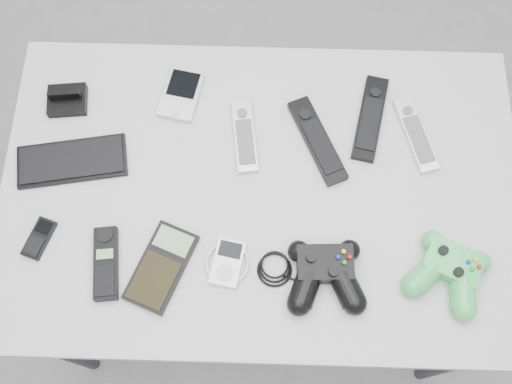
{
  "coord_description": "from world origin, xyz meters",
  "views": [
    {
      "loc": [
        -0.04,
        -0.43,
        1.94
      ],
      "look_at": [
        -0.05,
        0.02,
        0.77
      ],
      "focal_mm": 42.0,
      "sensor_mm": 36.0,
      "label": 1
    }
  ],
  "objects_px": {
    "remote_black_b": "(370,118)",
    "calculator": "(161,267)",
    "pda": "(181,95)",
    "remote_silver_b": "(416,134)",
    "cordless_handset": "(106,263)",
    "mp3_player": "(227,263)",
    "controller_black": "(325,272)",
    "mobile_phone": "(39,238)",
    "controller_green": "(450,270)",
    "remote_silver_a": "(245,136)",
    "remote_black_a": "(317,140)",
    "pda_keyboard": "(72,161)",
    "desk": "(261,200)"
  },
  "relations": [
    {
      "from": "mobile_phone",
      "to": "controller_green",
      "type": "height_order",
      "value": "controller_green"
    },
    {
      "from": "pda",
      "to": "controller_black",
      "type": "xyz_separation_m",
      "value": [
        0.32,
        -0.4,
        0.02
      ]
    },
    {
      "from": "remote_silver_a",
      "to": "cordless_handset",
      "type": "xyz_separation_m",
      "value": [
        -0.27,
        -0.3,
        0.0
      ]
    },
    {
      "from": "remote_silver_b",
      "to": "remote_silver_a",
      "type": "bearing_deg",
      "value": 165.99
    },
    {
      "from": "pda_keyboard",
      "to": "calculator",
      "type": "xyz_separation_m",
      "value": [
        0.21,
        -0.23,
        0.0
      ]
    },
    {
      "from": "remote_black_b",
      "to": "mobile_phone",
      "type": "bearing_deg",
      "value": -144.88
    },
    {
      "from": "cordless_handset",
      "to": "controller_black",
      "type": "relative_size",
      "value": 0.56
    },
    {
      "from": "remote_black_a",
      "to": "controller_black",
      "type": "relative_size",
      "value": 0.8
    },
    {
      "from": "remote_black_a",
      "to": "controller_black",
      "type": "bearing_deg",
      "value": -112.11
    },
    {
      "from": "mp3_player",
      "to": "remote_black_a",
      "type": "bearing_deg",
      "value": 67.36
    },
    {
      "from": "cordless_handset",
      "to": "controller_green",
      "type": "distance_m",
      "value": 0.69
    },
    {
      "from": "pda_keyboard",
      "to": "controller_black",
      "type": "xyz_separation_m",
      "value": [
        0.54,
        -0.23,
        0.02
      ]
    },
    {
      "from": "remote_silver_b",
      "to": "mobile_phone",
      "type": "height_order",
      "value": "remote_silver_b"
    },
    {
      "from": "remote_black_a",
      "to": "desk",
      "type": "bearing_deg",
      "value": -160.77
    },
    {
      "from": "remote_silver_a",
      "to": "remote_silver_b",
      "type": "height_order",
      "value": "same"
    },
    {
      "from": "remote_black_a",
      "to": "calculator",
      "type": "relative_size",
      "value": 1.21
    },
    {
      "from": "pda",
      "to": "cordless_handset",
      "type": "bearing_deg",
      "value": -96.19
    },
    {
      "from": "desk",
      "to": "mp3_player",
      "type": "bearing_deg",
      "value": -111.17
    },
    {
      "from": "remote_black_b",
      "to": "calculator",
      "type": "bearing_deg",
      "value": -129.29
    },
    {
      "from": "pda",
      "to": "calculator",
      "type": "distance_m",
      "value": 0.4
    },
    {
      "from": "mp3_player",
      "to": "pda_keyboard",
      "type": "bearing_deg",
      "value": 158.64
    },
    {
      "from": "remote_silver_b",
      "to": "mobile_phone",
      "type": "distance_m",
      "value": 0.84
    },
    {
      "from": "remote_silver_a",
      "to": "calculator",
      "type": "bearing_deg",
      "value": -125.48
    },
    {
      "from": "desk",
      "to": "remote_black_b",
      "type": "bearing_deg",
      "value": 36.0
    },
    {
      "from": "remote_silver_a",
      "to": "remote_black_a",
      "type": "bearing_deg",
      "value": -10.04
    },
    {
      "from": "remote_black_a",
      "to": "remote_silver_b",
      "type": "bearing_deg",
      "value": -18.63
    },
    {
      "from": "calculator",
      "to": "pda",
      "type": "bearing_deg",
      "value": 110.21
    },
    {
      "from": "cordless_handset",
      "to": "mp3_player",
      "type": "distance_m",
      "value": 0.25
    },
    {
      "from": "controller_black",
      "to": "pda_keyboard",
      "type": "bearing_deg",
      "value": 154.15
    },
    {
      "from": "remote_black_b",
      "to": "pda",
      "type": "bearing_deg",
      "value": -174.42
    },
    {
      "from": "remote_black_b",
      "to": "mp3_player",
      "type": "xyz_separation_m",
      "value": [
        -0.3,
        -0.34,
        -0.0
      ]
    },
    {
      "from": "remote_silver_b",
      "to": "controller_black",
      "type": "relative_size",
      "value": 0.69
    },
    {
      "from": "pda",
      "to": "mobile_phone",
      "type": "distance_m",
      "value": 0.44
    },
    {
      "from": "pda",
      "to": "calculator",
      "type": "bearing_deg",
      "value": -80.43
    },
    {
      "from": "pda",
      "to": "controller_green",
      "type": "xyz_separation_m",
      "value": [
        0.57,
        -0.39,
        0.02
      ]
    },
    {
      "from": "remote_silver_b",
      "to": "remote_black_b",
      "type": "bearing_deg",
      "value": 143.37
    },
    {
      "from": "pda_keyboard",
      "to": "remote_silver_b",
      "type": "xyz_separation_m",
      "value": [
        0.75,
        0.09,
        0.0
      ]
    },
    {
      "from": "mobile_phone",
      "to": "remote_black_b",
      "type": "bearing_deg",
      "value": 42.16
    },
    {
      "from": "pda",
      "to": "remote_black_b",
      "type": "bearing_deg",
      "value": 4.79
    },
    {
      "from": "mobile_phone",
      "to": "cordless_handset",
      "type": "bearing_deg",
      "value": -0.0
    },
    {
      "from": "remote_silver_b",
      "to": "cordless_handset",
      "type": "bearing_deg",
      "value": -170.64
    },
    {
      "from": "pda_keyboard",
      "to": "pda",
      "type": "height_order",
      "value": "pda"
    },
    {
      "from": "remote_black_a",
      "to": "remote_silver_a",
      "type": "bearing_deg",
      "value": 153.13
    },
    {
      "from": "remote_silver_a",
      "to": "cordless_handset",
      "type": "height_order",
      "value": "cordless_handset"
    },
    {
      "from": "controller_black",
      "to": "mobile_phone",
      "type": "bearing_deg",
      "value": 171.81
    },
    {
      "from": "pda_keyboard",
      "to": "calculator",
      "type": "bearing_deg",
      "value": -56.95
    },
    {
      "from": "pda_keyboard",
      "to": "mp3_player",
      "type": "relative_size",
      "value": 2.44
    },
    {
      "from": "cordless_handset",
      "to": "mp3_player",
      "type": "xyz_separation_m",
      "value": [
        0.25,
        0.01,
        -0.0
      ]
    },
    {
      "from": "remote_silver_b",
      "to": "controller_green",
      "type": "relative_size",
      "value": 1.13
    },
    {
      "from": "remote_black_a",
      "to": "controller_black",
      "type": "xyz_separation_m",
      "value": [
        0.01,
        -0.3,
        0.02
      ]
    }
  ]
}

